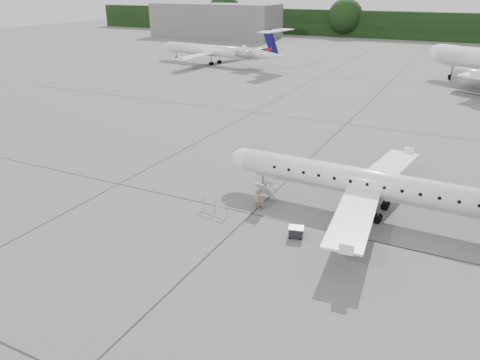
% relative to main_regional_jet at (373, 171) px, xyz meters
% --- Properties ---
extents(ground, '(320.00, 320.00, 0.00)m').
position_rel_main_regional_jet_xyz_m(ground, '(-0.69, -7.21, -3.28)').
color(ground, slate).
rests_on(ground, ground).
extents(treeline, '(260.00, 4.00, 8.00)m').
position_rel_main_regional_jet_xyz_m(treeline, '(-0.69, 122.79, 0.72)').
color(treeline, black).
rests_on(treeline, ground).
extents(terminal_building, '(40.00, 14.00, 10.00)m').
position_rel_main_regional_jet_xyz_m(terminal_building, '(-70.69, 102.79, 1.72)').
color(terminal_building, slate).
rests_on(terminal_building, ground).
extents(main_regional_jet, '(26.21, 19.29, 6.56)m').
position_rel_main_regional_jet_xyz_m(main_regional_jet, '(0.00, 0.00, 0.00)').
color(main_regional_jet, white).
rests_on(main_regional_jet, ground).
extents(airstair, '(0.93, 2.40, 2.06)m').
position_rel_main_regional_jet_xyz_m(airstair, '(-7.45, -1.90, -2.25)').
color(airstair, white).
rests_on(airstair, ground).
extents(passenger, '(0.64, 0.45, 1.64)m').
position_rel_main_regional_jet_xyz_m(passenger, '(-7.50, -3.24, -2.46)').
color(passenger, '#9C7255').
rests_on(passenger, ground).
extents(safety_railing, '(2.18, 0.46, 1.00)m').
position_rel_main_regional_jet_xyz_m(safety_railing, '(-10.06, -5.00, -2.78)').
color(safety_railing, '#93969B').
rests_on(safety_railing, ground).
extents(baggage_cart, '(1.10, 0.98, 0.80)m').
position_rel_main_regional_jet_xyz_m(baggage_cart, '(-3.50, -5.82, -2.88)').
color(baggage_cart, black).
rests_on(baggage_cart, ground).
extents(bg_regional_left, '(32.02, 25.14, 7.67)m').
position_rel_main_regional_jet_xyz_m(bg_regional_left, '(-44.92, 55.24, 0.55)').
color(bg_regional_left, white).
rests_on(bg_regional_left, ground).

